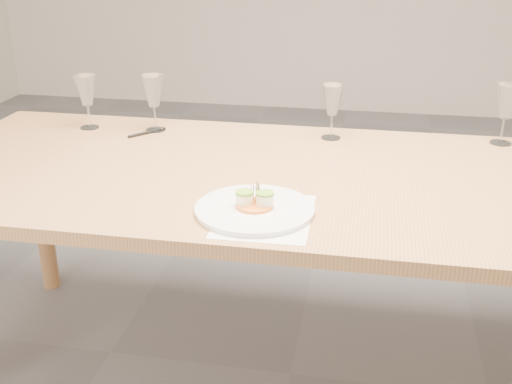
% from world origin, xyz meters
% --- Properties ---
extents(ground, '(7.00, 7.00, 0.00)m').
position_xyz_m(ground, '(0.00, 0.00, 0.00)').
color(ground, slate).
rests_on(ground, ground).
extents(dining_table, '(2.40, 1.00, 0.75)m').
position_xyz_m(dining_table, '(0.00, 0.00, 0.68)').
color(dining_table, tan).
rests_on(dining_table, ground).
extents(dinner_plate, '(0.32, 0.32, 0.08)m').
position_xyz_m(dinner_plate, '(-0.07, -0.30, 0.76)').
color(dinner_plate, white).
rests_on(dinner_plate, dining_table).
extents(recipe_sheet, '(0.25, 0.31, 0.00)m').
position_xyz_m(recipe_sheet, '(-0.04, -0.32, 0.75)').
color(recipe_sheet, white).
rests_on(recipe_sheet, dining_table).
extents(ballpoint_pen, '(0.11, 0.12, 0.01)m').
position_xyz_m(ballpoint_pen, '(-0.58, 0.30, 0.76)').
color(ballpoint_pen, black).
rests_on(ballpoint_pen, dining_table).
extents(wine_glass_0, '(0.08, 0.08, 0.20)m').
position_xyz_m(wine_glass_0, '(-0.82, 0.33, 0.89)').
color(wine_glass_0, white).
rests_on(wine_glass_0, dining_table).
extents(wine_glass_1, '(0.08, 0.08, 0.20)m').
position_xyz_m(wine_glass_1, '(-0.56, 0.35, 0.89)').
color(wine_glass_1, white).
rests_on(wine_glass_1, dining_table).
extents(wine_glass_2, '(0.08, 0.08, 0.19)m').
position_xyz_m(wine_glass_2, '(0.08, 0.37, 0.88)').
color(wine_glass_2, white).
rests_on(wine_glass_2, dining_table).
extents(wine_glass_3, '(0.08, 0.08, 0.21)m').
position_xyz_m(wine_glass_3, '(0.66, 0.42, 0.90)').
color(wine_glass_3, white).
rests_on(wine_glass_3, dining_table).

